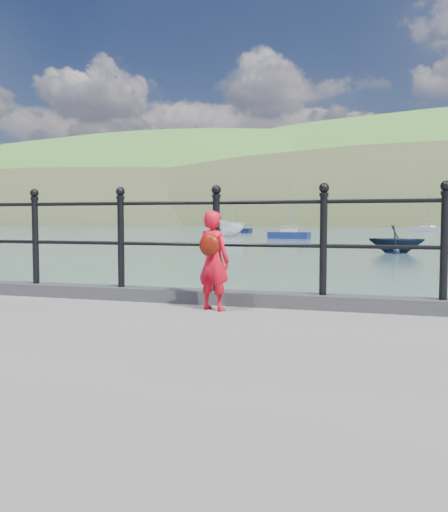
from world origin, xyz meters
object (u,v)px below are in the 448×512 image
(launch_navy, at_px, (396,239))
(railing, at_px, (167,231))
(sailboat_left, at_px, (233,231))
(sailboat_deep, at_px, (427,229))
(sailboat_port, at_px, (289,235))
(launch_white, at_px, (231,229))
(child, at_px, (213,260))

(launch_navy, bearing_deg, railing, -177.66)
(sailboat_left, relative_size, sailboat_deep, 0.82)
(launch_navy, distance_m, sailboat_port, 24.76)
(launch_white, xyz_separation_m, sailboat_left, (-5.27, 19.03, -0.60))
(child, bearing_deg, railing, -12.57)
(launch_white, distance_m, sailboat_port, 8.28)
(sailboat_deep, bearing_deg, sailboat_port, -71.87)
(launch_white, bearing_deg, launch_navy, -40.16)
(child, height_order, launch_white, child)
(sailboat_port, bearing_deg, sailboat_left, 128.90)
(launch_navy, distance_m, sailboat_deep, 67.02)
(launch_navy, height_order, sailboat_deep, sailboat_deep)
(railing, height_order, sailboat_port, sailboat_port)
(railing, distance_m, child, 0.88)
(launch_white, distance_m, launch_navy, 31.65)
(railing, distance_m, launch_navy, 27.82)
(launch_white, bearing_deg, sailboat_left, 121.00)
(railing, relative_size, launch_navy, 5.76)
(child, relative_size, launch_white, 0.22)
(sailboat_deep, height_order, sailboat_port, sailboat_deep)
(sailboat_left, distance_m, sailboat_port, 26.02)
(launch_white, bearing_deg, sailboat_port, -11.16)
(child, xyz_separation_m, launch_navy, (2.10, 28.10, -0.71))
(railing, height_order, launch_navy, railing)
(child, distance_m, sailboat_left, 76.23)
(sailboat_left, bearing_deg, launch_navy, -58.21)
(launch_white, relative_size, sailboat_port, 0.75)
(sailboat_port, bearing_deg, launch_white, 163.13)
(child, bearing_deg, sailboat_deep, -75.65)
(launch_white, bearing_deg, sailboat_deep, 75.44)
(launch_white, height_order, sailboat_port, sailboat_port)
(railing, bearing_deg, sailboat_left, 105.58)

